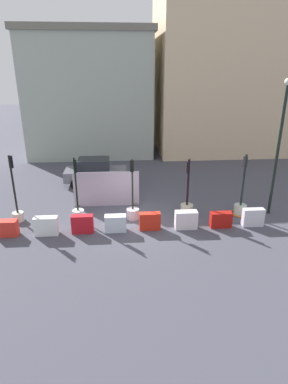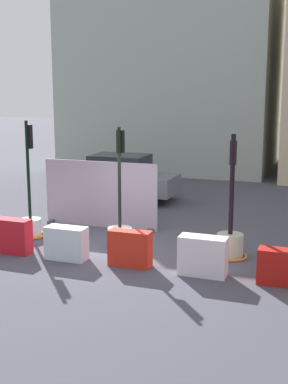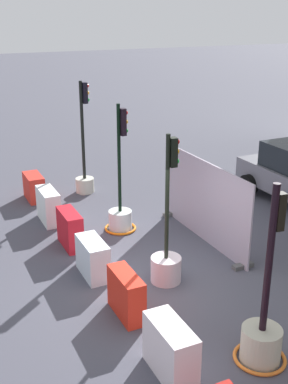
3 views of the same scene
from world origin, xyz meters
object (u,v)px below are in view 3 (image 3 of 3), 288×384
at_px(construction_barrier_1, 49,206).
at_px(traffic_light_3, 262,335).
at_px(traffic_light_2, 167,257).
at_px(traffic_light_0, 85,169).
at_px(construction_barrier_3, 93,258).
at_px(construction_barrier_4, 126,295).
at_px(traffic_light_1, 120,211).
at_px(construction_barrier_5, 170,350).
at_px(construction_barrier_2, 70,229).
at_px(construction_barrier_0, 34,187).

bearing_deg(construction_barrier_1, traffic_light_3, 12.88).
distance_m(traffic_light_2, traffic_light_3, 2.90).
bearing_deg(construction_barrier_1, traffic_light_0, 136.76).
bearing_deg(construction_barrier_3, construction_barrier_4, 1.95).
relative_size(traffic_light_0, construction_barrier_4, 3.39).
distance_m(traffic_light_1, construction_barrier_5, 5.56).
bearing_deg(construction_barrier_2, construction_barrier_3, 0.28).
bearing_deg(construction_barrier_3, traffic_light_2, 55.79).
bearing_deg(construction_barrier_1, construction_barrier_3, 1.37).
xyz_separation_m(traffic_light_2, traffic_light_3, (2.89, 0.21, -0.08)).
bearing_deg(traffic_light_2, construction_barrier_4, -58.82).
xyz_separation_m(traffic_light_0, construction_barrier_5, (8.45, -1.55, -0.31)).
xyz_separation_m(construction_barrier_1, construction_barrier_4, (4.91, 0.13, -0.02)).
distance_m(traffic_light_3, construction_barrier_0, 9.00).
relative_size(traffic_light_0, traffic_light_2, 1.08).
relative_size(construction_barrier_2, construction_barrier_4, 1.00).
distance_m(construction_barrier_0, construction_barrier_4, 6.74).
distance_m(traffic_light_0, construction_barrier_4, 6.85).
xyz_separation_m(traffic_light_0, construction_barrier_3, (5.01, -1.58, -0.35)).
distance_m(construction_barrier_3, construction_barrier_5, 3.44).
bearing_deg(traffic_light_2, construction_barrier_3, -124.21).
relative_size(traffic_light_1, construction_barrier_5, 3.05).
bearing_deg(traffic_light_1, construction_barrier_2, -76.18).
distance_m(traffic_light_2, construction_barrier_0, 6.13).
distance_m(traffic_light_1, construction_barrier_1, 2.04).
bearing_deg(construction_barrier_2, construction_barrier_4, 1.14).
relative_size(traffic_light_1, construction_barrier_4, 3.23).
relative_size(traffic_light_1, construction_barrier_3, 3.21).
bearing_deg(traffic_light_2, traffic_light_3, 4.14).
bearing_deg(construction_barrier_5, traffic_light_2, 153.03).
bearing_deg(traffic_light_3, traffic_light_0, 179.68).
relative_size(construction_barrier_0, construction_barrier_3, 0.97).
distance_m(construction_barrier_1, construction_barrier_4, 4.91).
height_order(traffic_light_0, construction_barrier_3, traffic_light_0).
xyz_separation_m(traffic_light_1, construction_barrier_4, (3.60, -1.42, -0.08)).
distance_m(construction_barrier_0, construction_barrier_1, 1.83).
distance_m(traffic_light_2, construction_barrier_2, 2.80).
xyz_separation_m(traffic_light_3, construction_barrier_2, (-5.36, -1.54, -0.04)).
bearing_deg(construction_barrier_5, construction_barrier_0, -179.62).
distance_m(traffic_light_1, construction_barrier_0, 3.49).
xyz_separation_m(construction_barrier_0, construction_barrier_4, (6.74, 0.08, 0.04)).
bearing_deg(construction_barrier_1, traffic_light_1, 49.72).
bearing_deg(construction_barrier_3, construction_barrier_5, 0.49).
relative_size(traffic_light_3, construction_barrier_4, 3.01).
relative_size(traffic_light_2, construction_barrier_1, 2.91).
relative_size(traffic_light_3, construction_barrier_5, 2.84).
relative_size(construction_barrier_1, construction_barrier_4, 1.07).
distance_m(construction_barrier_4, construction_barrier_5, 1.77).
bearing_deg(construction_barrier_3, traffic_light_0, 162.50).
bearing_deg(traffic_light_2, traffic_light_0, 177.50).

